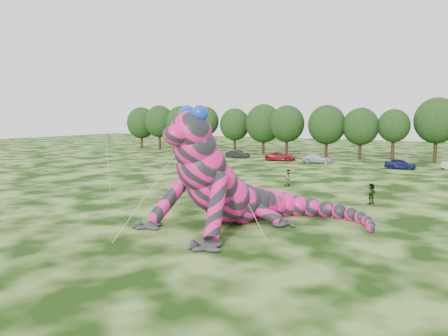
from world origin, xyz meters
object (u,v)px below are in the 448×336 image
tree_7 (327,132)px  car_4 (400,164)px  spectator_4 (211,163)px  flying_kite (97,7)px  tree_0 (141,128)px  tree_6 (287,131)px  tree_10 (436,130)px  tree_2 (181,128)px  car_2 (281,156)px  spectator_5 (371,194)px  tree_1 (159,128)px  tree_4 (235,131)px  car_0 (204,152)px  spectator_0 (221,175)px  tree_3 (205,129)px  tree_8 (360,134)px  car_1 (238,154)px  tree_5 (263,129)px  spectator_1 (289,178)px  inflatable_gecko (239,165)px  tree_9 (393,135)px  car_3 (317,159)px

tree_7 → car_4: 17.71m
spectator_4 → flying_kite: bearing=-146.6°
tree_0 → spectator_4: bearing=-37.4°
tree_6 → tree_10: (24.95, 1.89, 0.51)m
tree_0 → tree_6: size_ratio=1.00×
tree_0 → tree_2: tree_2 is taller
car_2 → spectator_5: size_ratio=2.93×
tree_2 → tree_7: (32.94, -1.96, -0.08)m
tree_1 → tree_4: bearing=2.0°
car_0 → spectator_0: 32.54m
tree_3 → car_0: 9.58m
spectator_0 → tree_10: bearing=145.9°
tree_8 → tree_0: bearing=177.4°
tree_7 → car_1: bearing=-152.7°
flying_kite → tree_2: bearing=119.3°
tree_6 → tree_8: 13.34m
tree_0 → tree_5: size_ratio=0.97×
tree_2 → spectator_1: size_ratio=5.20×
tree_5 → flying_kite: bearing=-79.4°
inflatable_gecko → tree_7: bearing=118.8°
tree_3 → car_1: (11.58, -7.52, -4.02)m
spectator_0 → spectator_5: bearing=71.1°
tree_6 → tree_8: bearing=1.3°
tree_9 → tree_10: bearing=11.0°
tree_6 → car_2: tree_6 is taller
tree_7 → car_4: size_ratio=2.23×
inflatable_gecko → tree_0: size_ratio=1.75×
tree_3 → spectator_5: tree_3 is taller
flying_kite → tree_8: 53.49m
tree_7 → tree_9: 11.17m
car_3 → spectator_0: size_ratio=2.76×
tree_2 → tree_0: bearing=177.7°
tree_3 → spectator_0: bearing=-55.5°
flying_kite → car_3: bearing=84.4°
tree_10 → spectator_4: bearing=-135.0°
tree_8 → tree_10: size_ratio=0.85×
tree_4 → tree_1: bearing=-178.0°
tree_7 → spectator_1: tree_7 is taller
tree_6 → tree_8: (13.34, 0.30, -0.27)m
tree_1 → spectator_4: bearing=-41.6°
spectator_4 → tree_1: bearing=69.3°
tree_10 → car_0: (-38.70, -9.01, -4.53)m
tree_7 → car_4: bearing=-36.6°
tree_5 → spectator_1: tree_5 is taller
inflatable_gecko → tree_4: (-27.83, 51.47, 0.37)m
tree_9 → spectator_0: tree_9 is taller
spectator_1 → tree_7: bearing=42.3°
tree_2 → spectator_4: 36.03m
tree_0 → tree_4: bearing=-1.2°
spectator_5 → tree_5: bearing=-120.0°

